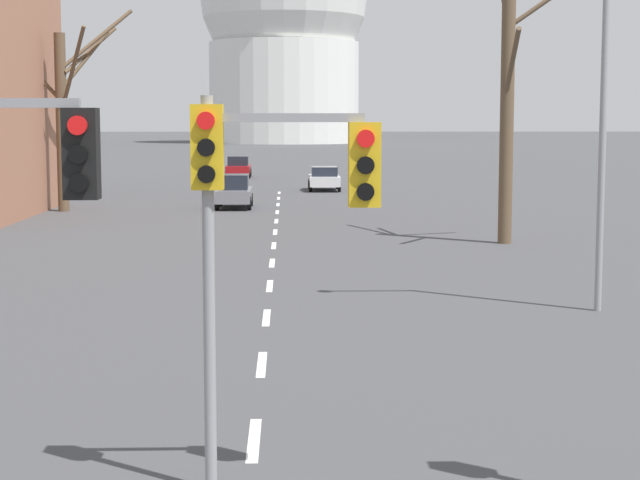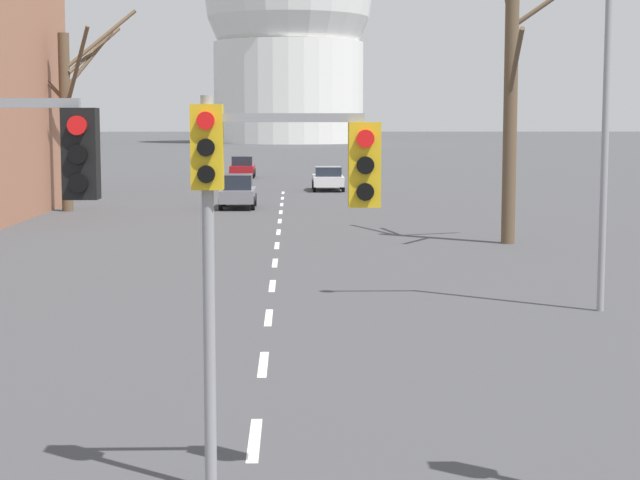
# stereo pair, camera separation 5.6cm
# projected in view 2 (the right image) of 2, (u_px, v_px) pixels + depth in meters

# --- Properties ---
(lane_stripe_1) EXTENTS (0.16, 2.00, 0.01)m
(lane_stripe_1) POSITION_uv_depth(u_px,v_px,m) (255.00, 440.00, 14.44)
(lane_stripe_1) COLOR silver
(lane_stripe_1) RESTS_ON ground_plane
(lane_stripe_2) EXTENTS (0.16, 2.00, 0.01)m
(lane_stripe_2) POSITION_uv_depth(u_px,v_px,m) (263.00, 364.00, 18.91)
(lane_stripe_2) COLOR silver
(lane_stripe_2) RESTS_ON ground_plane
(lane_stripe_3) EXTENTS (0.16, 2.00, 0.01)m
(lane_stripe_3) POSITION_uv_depth(u_px,v_px,m) (269.00, 317.00, 23.38)
(lane_stripe_3) COLOR silver
(lane_stripe_3) RESTS_ON ground_plane
(lane_stripe_4) EXTENTS (0.16, 2.00, 0.01)m
(lane_stripe_4) POSITION_uv_depth(u_px,v_px,m) (272.00, 286.00, 27.85)
(lane_stripe_4) COLOR silver
(lane_stripe_4) RESTS_ON ground_plane
(lane_stripe_5) EXTENTS (0.16, 2.00, 0.01)m
(lane_stripe_5) POSITION_uv_depth(u_px,v_px,m) (275.00, 263.00, 32.32)
(lane_stripe_5) COLOR silver
(lane_stripe_5) RESTS_ON ground_plane
(lane_stripe_6) EXTENTS (0.16, 2.00, 0.01)m
(lane_stripe_6) POSITION_uv_depth(u_px,v_px,m) (277.00, 246.00, 36.79)
(lane_stripe_6) COLOR silver
(lane_stripe_6) RESTS_ON ground_plane
(lane_stripe_7) EXTENTS (0.16, 2.00, 0.01)m
(lane_stripe_7) POSITION_uv_depth(u_px,v_px,m) (279.00, 232.00, 41.27)
(lane_stripe_7) COLOR silver
(lane_stripe_7) RESTS_ON ground_plane
(lane_stripe_8) EXTENTS (0.16, 2.00, 0.01)m
(lane_stripe_8) POSITION_uv_depth(u_px,v_px,m) (280.00, 221.00, 45.74)
(lane_stripe_8) COLOR silver
(lane_stripe_8) RESTS_ON ground_plane
(lane_stripe_9) EXTENTS (0.16, 2.00, 0.01)m
(lane_stripe_9) POSITION_uv_depth(u_px,v_px,m) (281.00, 212.00, 50.21)
(lane_stripe_9) COLOR silver
(lane_stripe_9) RESTS_ON ground_plane
(lane_stripe_10) EXTENTS (0.16, 2.00, 0.01)m
(lane_stripe_10) POSITION_uv_depth(u_px,v_px,m) (282.00, 205.00, 54.68)
(lane_stripe_10) COLOR silver
(lane_stripe_10) RESTS_ON ground_plane
(lane_stripe_11) EXTENTS (0.16, 2.00, 0.01)m
(lane_stripe_11) POSITION_uv_depth(u_px,v_px,m) (282.00, 198.00, 59.15)
(lane_stripe_11) COLOR silver
(lane_stripe_11) RESTS_ON ground_plane
(lane_stripe_12) EXTENTS (0.16, 2.00, 0.01)m
(lane_stripe_12) POSITION_uv_depth(u_px,v_px,m) (283.00, 193.00, 63.62)
(lane_stripe_12) COLOR silver
(lane_stripe_12) RESTS_ON ground_plane
(traffic_signal_centre_tall) EXTENTS (2.14, 0.34, 4.58)m
(traffic_signal_centre_tall) POSITION_uv_depth(u_px,v_px,m) (264.00, 194.00, 12.12)
(traffic_signal_centre_tall) COLOR gray
(traffic_signal_centre_tall) RESTS_ON ground_plane
(street_lamp_right) EXTENTS (2.55, 0.36, 8.21)m
(street_lamp_right) POSITION_uv_depth(u_px,v_px,m) (585.00, 84.00, 23.63)
(street_lamp_right) COLOR gray
(street_lamp_right) RESTS_ON ground_plane
(sedan_near_left) EXTENTS (1.86, 3.89, 1.62)m
(sedan_near_left) POSITION_uv_depth(u_px,v_px,m) (242.00, 167.00, 80.32)
(sedan_near_left) COLOR maroon
(sedan_near_left) RESTS_ON ground_plane
(sedan_near_right) EXTENTS (1.92, 4.32, 1.47)m
(sedan_near_right) POSITION_uv_depth(u_px,v_px,m) (328.00, 178.00, 65.59)
(sedan_near_right) COLOR silver
(sedan_near_right) RESTS_ON ground_plane
(sedan_mid_centre) EXTENTS (1.72, 3.95, 1.66)m
(sedan_mid_centre) POSITION_uv_depth(u_px,v_px,m) (238.00, 191.00, 52.39)
(sedan_mid_centre) COLOR slate
(sedan_mid_centre) RESTS_ON ground_plane
(bare_tree_left_near) EXTENTS (5.87, 4.61, 9.66)m
(bare_tree_left_near) POSITION_uv_depth(u_px,v_px,m) (69.00, 107.00, 50.37)
(bare_tree_left_near) COLOR brown
(bare_tree_left_near) RESTS_ON ground_plane
(bare_tree_right_near) EXTENTS (3.88, 5.56, 11.09)m
(bare_tree_right_near) POSITION_uv_depth(u_px,v_px,m) (513.00, 101.00, 36.99)
(bare_tree_right_near) COLOR brown
(bare_tree_right_near) RESTS_ON ground_plane
(capitol_dome) EXTENTS (31.47, 31.47, 44.45)m
(capitol_dome) POSITION_uv_depth(u_px,v_px,m) (288.00, 28.00, 201.25)
(capitol_dome) COLOR silver
(capitol_dome) RESTS_ON ground_plane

